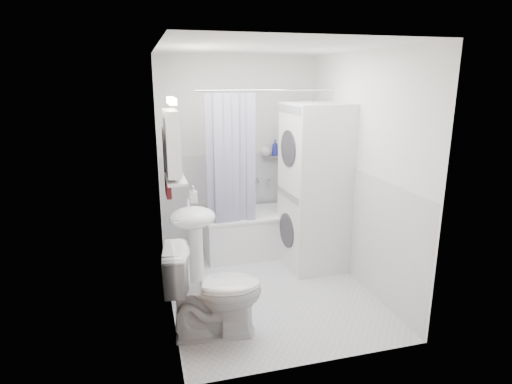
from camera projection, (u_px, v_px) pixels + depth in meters
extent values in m
plane|color=silver|center=(267.00, 286.00, 4.52)|extent=(2.60, 2.60, 0.00)
plane|color=white|center=(238.00, 154.00, 5.41)|extent=(2.00, 0.00, 2.00)
plane|color=white|center=(321.00, 216.00, 2.99)|extent=(2.00, 0.00, 2.00)
plane|color=white|center=(164.00, 182.00, 3.95)|extent=(0.00, 2.60, 2.60)
plane|color=white|center=(360.00, 170.00, 4.46)|extent=(0.00, 2.60, 2.60)
plane|color=white|center=(269.00, 47.00, 3.89)|extent=(2.60, 2.60, 0.00)
plane|color=white|center=(239.00, 199.00, 5.56)|extent=(1.98, 0.00, 1.98)
plane|color=white|center=(169.00, 243.00, 4.11)|extent=(0.00, 2.58, 2.58)
plane|color=white|center=(355.00, 224.00, 4.61)|extent=(0.00, 2.58, 2.58)
plane|color=brown|center=(176.00, 235.00, 3.19)|extent=(0.00, 2.00, 2.00)
cylinder|color=silver|center=(176.00, 221.00, 3.50)|extent=(0.04, 0.04, 0.04)
cube|color=white|center=(259.00, 233.00, 5.35)|extent=(1.36, 0.63, 0.50)
cube|color=white|center=(260.00, 213.00, 5.28)|extent=(1.38, 0.65, 0.03)
cube|color=silver|center=(260.00, 222.00, 5.31)|extent=(1.18, 0.45, 0.20)
cylinder|color=silver|center=(268.00, 180.00, 5.55)|extent=(0.04, 0.12, 0.04)
cylinder|color=silver|center=(266.00, 90.00, 4.65)|extent=(1.56, 0.02, 0.02)
cube|color=#19154B|center=(211.00, 161.00, 4.68)|extent=(0.10, 0.02, 1.45)
cube|color=#19154B|center=(219.00, 160.00, 4.70)|extent=(0.10, 0.02, 1.45)
cube|color=#19154B|center=(227.00, 160.00, 4.73)|extent=(0.10, 0.02, 1.45)
cube|color=#19154B|center=(235.00, 160.00, 4.75)|extent=(0.10, 0.02, 1.45)
cube|color=#19154B|center=(243.00, 159.00, 4.77)|extent=(0.10, 0.02, 1.45)
cube|color=#19154B|center=(251.00, 159.00, 4.80)|extent=(0.10, 0.02, 1.45)
ellipsoid|color=white|center=(192.00, 217.00, 4.06)|extent=(0.44, 0.37, 0.20)
cylinder|color=white|center=(196.00, 263.00, 4.19)|extent=(0.14, 0.14, 0.75)
cylinder|color=silver|center=(188.00, 201.00, 4.15)|extent=(0.03, 0.03, 0.14)
cylinder|color=silver|center=(188.00, 197.00, 4.10)|extent=(0.02, 0.10, 0.02)
cube|color=white|center=(171.00, 143.00, 3.97)|extent=(0.12, 0.50, 0.60)
cube|color=white|center=(178.00, 142.00, 3.99)|extent=(0.01, 0.47, 0.57)
cube|color=#FFEABF|center=(171.00, 101.00, 3.88)|extent=(0.06, 0.45, 0.06)
cube|color=silver|center=(175.00, 179.00, 4.07)|extent=(0.18, 0.54, 0.02)
cube|color=silver|center=(272.00, 157.00, 5.48)|extent=(0.22, 0.06, 0.02)
cube|color=maroon|center=(167.00, 163.00, 4.41)|extent=(0.05, 0.30, 0.71)
cube|color=maroon|center=(168.00, 131.00, 4.33)|extent=(0.03, 0.27, 0.08)
cylinder|color=silver|center=(164.00, 127.00, 4.31)|extent=(0.02, 0.04, 0.02)
cube|color=white|center=(314.00, 227.00, 4.92)|extent=(0.69, 0.69, 0.94)
cylinder|color=#2D2D33|center=(287.00, 230.00, 4.84)|extent=(0.04, 0.40, 0.40)
cube|color=gray|center=(287.00, 195.00, 4.73)|extent=(0.04, 0.60, 0.08)
cube|color=white|center=(317.00, 146.00, 4.68)|extent=(0.69, 0.69, 0.94)
cylinder|color=#2D2D33|center=(288.00, 149.00, 4.60)|extent=(0.04, 0.40, 0.40)
cube|color=gray|center=(289.00, 109.00, 4.49)|extent=(0.04, 0.60, 0.08)
imported|color=white|center=(214.00, 291.00, 3.59)|extent=(0.87, 0.55, 0.80)
imported|color=gray|center=(193.00, 199.00, 4.32)|extent=(0.08, 0.17, 0.08)
imported|color=gray|center=(177.00, 178.00, 3.92)|extent=(0.07, 0.18, 0.07)
imported|color=gray|center=(174.00, 170.00, 4.16)|extent=(0.10, 0.09, 0.10)
imported|color=gray|center=(266.00, 151.00, 5.44)|extent=(0.13, 0.17, 0.13)
imported|color=#262E9B|center=(275.00, 153.00, 5.48)|extent=(0.08, 0.21, 0.08)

